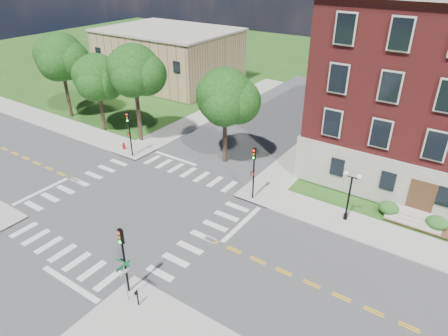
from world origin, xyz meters
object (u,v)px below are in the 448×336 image
Objects in this scene: twin_lamp_west at (349,194)px; street_sign_pole at (125,273)px; traffic_signal_se at (123,253)px; push_button_post at (137,297)px; traffic_signal_nw at (129,129)px; traffic_signal_ne at (254,167)px; fire_hydrant at (124,146)px.

twin_lamp_west reaches higher than street_sign_pole.
push_button_post is (1.33, -0.50, -2.39)m from traffic_signal_se.
twin_lamp_west is at bearing 3.83° from traffic_signal_nw.
traffic_signal_nw is (-13.74, 13.74, 0.00)m from traffic_signal_se.
traffic_signal_nw is 4.00× the size of push_button_post.
traffic_signal_se is at bearing -119.64° from twin_lamp_west.
traffic_signal_ne reaches higher than twin_lamp_west.
traffic_signal_nw is at bearing 135.00° from street_sign_pole.
traffic_signal_se is 4.00× the size of push_button_post.
street_sign_pole is at bearing -117.26° from twin_lamp_west.
traffic_signal_ne is at bearing -2.19° from fire_hydrant.
street_sign_pole is at bearing -45.12° from traffic_signal_se.
traffic_signal_se is 1.55× the size of street_sign_pole.
street_sign_pole is at bearing -176.72° from push_button_post.
street_sign_pole is 4.13× the size of fire_hydrant.
fire_hydrant is at bearing 161.27° from traffic_signal_nw.
fire_hydrant is at bearing -178.01° from twin_lamp_west.
traffic_signal_ne is at bearing 88.43° from street_sign_pole.
traffic_signal_ne is at bearing 91.59° from push_button_post.
push_button_post is at bearing 3.28° from street_sign_pole.
traffic_signal_se reaches higher than twin_lamp_west.
traffic_signal_ne is 7.91m from twin_lamp_west.
twin_lamp_west is 1.36× the size of street_sign_pole.
push_button_post is at bearing -20.56° from traffic_signal_se.
fire_hydrant is (-17.01, 14.90, -0.33)m from push_button_post.
street_sign_pole is 2.58× the size of push_button_post.
fire_hydrant is (-1.93, 0.66, -2.72)m from traffic_signal_nw.
traffic_signal_ne is (0.93, 13.76, 0.00)m from traffic_signal_se.
twin_lamp_west is at bearing 60.36° from traffic_signal_se.
traffic_signal_se is 6.40× the size of fire_hydrant.
traffic_signal_se is at bearing 159.44° from push_button_post.
traffic_signal_se and traffic_signal_ne have the same top height.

